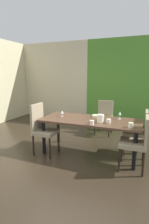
% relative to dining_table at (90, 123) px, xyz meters
% --- Properties ---
extents(ground_plane, '(6.00, 6.25, 0.02)m').
position_rel_dining_table_xyz_m(ground_plane, '(-0.62, -0.37, -0.67)').
color(ground_plane, '#2E241A').
extents(back_panel_interior, '(2.70, 0.10, 2.78)m').
position_rel_dining_table_xyz_m(back_panel_interior, '(-2.27, 2.70, 0.73)').
color(back_panel_interior, beige).
rests_on(back_panel_interior, ground_plane).
extents(garden_window_panel, '(3.29, 0.10, 2.78)m').
position_rel_dining_table_xyz_m(garden_window_panel, '(0.73, 2.70, 0.73)').
color(garden_window_panel, '#4B872E').
rests_on(garden_window_panel, ground_plane).
extents(dining_table, '(2.00, 0.87, 0.74)m').
position_rel_dining_table_xyz_m(dining_table, '(0.00, 0.00, 0.00)').
color(dining_table, '#4F3526').
rests_on(dining_table, ground_plane).
extents(chair_right_near, '(0.44, 0.44, 0.96)m').
position_rel_dining_table_xyz_m(chair_right_near, '(0.93, -0.31, -0.12)').
color(chair_right_near, gray).
rests_on(chair_right_near, ground_plane).
extents(chair_head_far, '(0.44, 0.45, 0.92)m').
position_rel_dining_table_xyz_m(chair_head_far, '(-0.00, 1.39, -0.13)').
color(chair_head_far, gray).
rests_on(chair_head_far, ground_plane).
extents(chair_left_near, '(0.45, 0.44, 1.05)m').
position_rel_dining_table_xyz_m(chair_left_near, '(-0.94, -0.31, -0.09)').
color(chair_left_near, gray).
rests_on(chair_left_near, ground_plane).
extents(chair_right_far, '(0.44, 0.44, 0.93)m').
position_rel_dining_table_xyz_m(chair_right_far, '(0.93, 0.31, -0.12)').
color(chair_right_far, gray).
rests_on(chair_right_far, ground_plane).
extents(wine_glass_south, '(0.07, 0.07, 0.13)m').
position_rel_dining_table_xyz_m(wine_glass_south, '(-0.64, 0.03, 0.18)').
color(wine_glass_south, silver).
rests_on(wine_glass_south, dining_table).
extents(wine_glass_rear, '(0.07, 0.07, 0.16)m').
position_rel_dining_table_xyz_m(wine_glass_rear, '(0.55, 0.24, 0.20)').
color(wine_glass_rear, silver).
rests_on(wine_glass_rear, dining_table).
extents(wine_glass_right, '(0.07, 0.07, 0.14)m').
position_rel_dining_table_xyz_m(wine_glass_right, '(0.20, 0.00, 0.18)').
color(wine_glass_right, silver).
rests_on(wine_glass_right, dining_table).
extents(serving_bowl_north, '(0.17, 0.17, 0.04)m').
position_rel_dining_table_xyz_m(serving_bowl_north, '(0.05, 0.27, 0.10)').
color(serving_bowl_north, beige).
rests_on(serving_bowl_north, dining_table).
extents(cup_front, '(0.08, 0.08, 0.09)m').
position_rel_dining_table_xyz_m(cup_front, '(0.80, -0.28, 0.13)').
color(cup_front, '#F0E7C9').
rests_on(cup_front, dining_table).
extents(cup_center, '(0.08, 0.08, 0.08)m').
position_rel_dining_table_xyz_m(cup_center, '(0.13, -0.35, 0.12)').
color(cup_center, silver).
rests_on(cup_center, dining_table).
extents(cup_corner, '(0.08, 0.08, 0.08)m').
position_rel_dining_table_xyz_m(cup_corner, '(0.40, -0.13, 0.12)').
color(cup_corner, white).
rests_on(cup_corner, dining_table).
extents(pitcher_west, '(0.14, 0.12, 0.16)m').
position_rel_dining_table_xyz_m(pitcher_west, '(0.24, -0.16, 0.16)').
color(pitcher_west, white).
rests_on(pitcher_west, dining_table).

